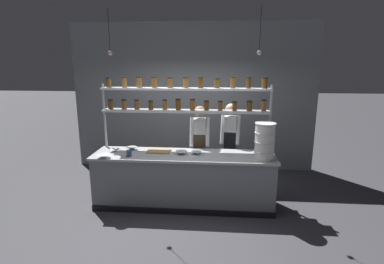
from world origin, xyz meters
name	(u,v)px	position (x,y,z in m)	size (l,w,h in m)	color
ground_plane	(184,204)	(0.00, 0.00, 0.00)	(40.00, 40.00, 0.00)	#3D3D42
back_wall	(193,98)	(0.00, 1.96, 1.65)	(5.48, 0.12, 3.29)	gray
prep_counter	(184,180)	(0.00, 0.00, 0.46)	(3.08, 0.76, 0.92)	gray
spice_shelf_unit	(186,102)	(0.00, 0.33, 1.77)	(2.96, 0.28, 2.20)	#B7BABF
chef_left	(200,144)	(0.24, 0.55, 0.96)	(0.36, 0.29, 1.67)	black
chef_center	(230,141)	(0.81, 0.69, 0.98)	(0.39, 0.31, 1.70)	black
container_stack	(265,141)	(1.31, -0.16, 1.22)	(0.33, 0.33, 0.59)	white
cutting_board	(159,151)	(-0.45, 0.10, 0.93)	(0.40, 0.26, 0.02)	#A88456
prep_bowl_near_left	(115,151)	(-1.21, 0.04, 0.94)	(0.17, 0.17, 0.05)	white
prep_bowl_center_front	(196,153)	(0.22, 0.02, 0.94)	(0.17, 0.17, 0.05)	#B2B7BC
prep_bowl_center_back	(181,153)	(-0.04, 0.00, 0.95)	(0.20, 0.20, 0.05)	silver
prep_bowl_near_right	(103,156)	(-1.28, -0.31, 0.95)	(0.22, 0.22, 0.06)	silver
prep_bowl_far_left	(132,148)	(-0.95, 0.18, 0.95)	(0.19, 0.19, 0.05)	#B2B7BC
serving_cup_front	(129,153)	(-0.89, -0.19, 0.97)	(0.09, 0.09, 0.11)	#334C70
pendant_light_row	(183,50)	(0.00, 0.00, 2.62)	(2.42, 0.07, 0.70)	black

